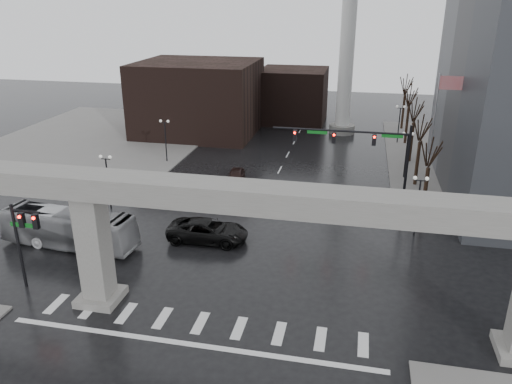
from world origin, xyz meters
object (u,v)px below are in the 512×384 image
Objects in this scene: pickup_truck at (208,231)px; far_car at (236,176)px; city_bus at (68,228)px; signal_mast_arm at (364,147)px.

pickup_truck reaches higher than far_car.
city_bus is at bearing 104.79° from pickup_truck.
pickup_truck is at bearing -141.49° from signal_mast_arm.
signal_mast_arm reaches higher than far_car.
signal_mast_arm reaches higher than pickup_truck.
pickup_truck is 1.52× the size of far_car.
signal_mast_arm is at bearing -56.16° from city_bus.
pickup_truck is 13.51m from far_car.
pickup_truck is at bearing -69.02° from city_bus.
city_bus reaches higher than pickup_truck.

